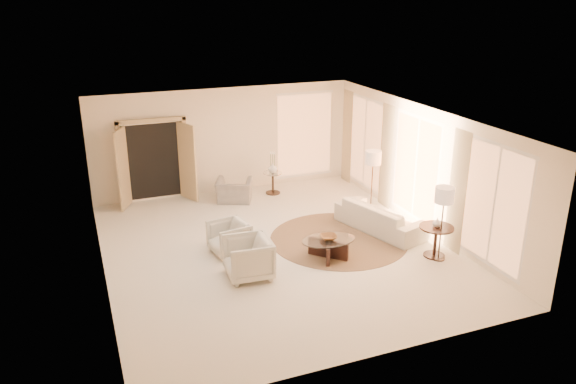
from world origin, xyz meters
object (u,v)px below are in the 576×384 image
object	(u,v)px
end_table	(436,236)
floor_lamp_near	(373,160)
armchair_left	(229,236)
accent_chair	(234,187)
armchair_right	(248,256)
end_vase	(437,223)
coffee_table	(328,246)
side_table	(273,181)
sofa	(381,217)
floor_lamp_far	(444,198)
side_vase	(273,168)
bowl	(329,237)

from	to	relation	value
end_table	floor_lamp_near	size ratio (longest dim) A/B	0.44
armchair_left	accent_chair	distance (m)	3.03
armchair_right	end_vase	distance (m)	3.89
end_table	floor_lamp_near	world-z (taller)	floor_lamp_near
coffee_table	floor_lamp_near	bearing A→B (deg)	42.32
armchair_left	end_table	bearing A→B (deg)	56.77
armchair_right	side_table	xyz separation A→B (m)	(2.03, 4.21, -0.08)
armchair_right	coffee_table	world-z (taller)	armchair_right
coffee_table	side_table	distance (m)	4.05
armchair_right	coffee_table	size ratio (longest dim) A/B	0.66
sofa	floor_lamp_far	bearing A→B (deg)	175.42
side_vase	coffee_table	bearing A→B (deg)	-93.80
side_table	bowl	distance (m)	4.05
coffee_table	end_table	distance (m)	2.21
accent_chair	coffee_table	size ratio (longest dim) A/B	0.68
armchair_right	bowl	xyz separation A→B (m)	(1.76, 0.17, 0.03)
armchair_right	floor_lamp_far	bearing A→B (deg)	83.52
side_vase	floor_lamp_far	bearing A→B (deg)	-69.87
floor_lamp_near	end_vase	size ratio (longest dim) A/B	8.55
armchair_right	end_vase	bearing A→B (deg)	85.64
armchair_right	side_vase	distance (m)	4.68
coffee_table	side_vase	world-z (taller)	side_vase
sofa	coffee_table	distance (m)	1.90
armchair_left	armchair_right	distance (m)	1.14
coffee_table	side_table	size ratio (longest dim) A/B	2.21
end_table	end_vase	bearing A→B (deg)	90.00
armchair_left	side_table	distance (m)	3.72
armchair_left	side_table	world-z (taller)	armchair_left
armchair_right	side_table	size ratio (longest dim) A/B	1.47
end_vase	floor_lamp_far	bearing A→B (deg)	-90.00
sofa	end_vase	size ratio (longest dim) A/B	11.85
accent_chair	armchair_right	bearing A→B (deg)	100.59
floor_lamp_far	side_vase	xyz separation A→B (m)	(-1.80, 4.92, -0.61)
armchair_right	side_table	bearing A→B (deg)	158.31
end_table	end_vase	xyz separation A→B (m)	(0.00, 0.00, 0.29)
sofa	floor_lamp_near	xyz separation A→B (m)	(0.32, 1.01, 1.03)
accent_chair	end_vase	distance (m)	5.45
side_table	sofa	bearing A→B (deg)	-65.82
coffee_table	bowl	distance (m)	0.20
coffee_table	end_table	bearing A→B (deg)	-19.47
armchair_right	end_table	size ratio (longest dim) A/B	1.24
side_table	accent_chair	bearing A→B (deg)	-169.89
side_table	end_vase	size ratio (longest dim) A/B	3.19
armchair_right	end_table	bearing A→B (deg)	85.64
end_table	side_vase	size ratio (longest dim) A/B	2.69
sofa	coffee_table	size ratio (longest dim) A/B	1.68
armchair_left	side_table	size ratio (longest dim) A/B	1.28
accent_chair	floor_lamp_far	world-z (taller)	floor_lamp_far
end_vase	armchair_right	bearing A→B (deg)	171.61
side_vase	floor_lamp_near	bearing A→B (deg)	-51.35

